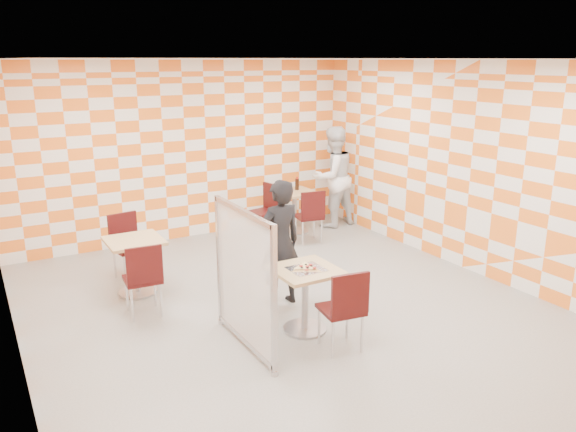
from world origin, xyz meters
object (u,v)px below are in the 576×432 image
Objects in this scene: man_dark at (280,243)px; chair_empty_near at (144,275)px; soda_bottle at (297,184)px; second_table at (294,205)px; sport_bottle at (282,186)px; chair_main_front at (345,305)px; chair_second_side at (267,206)px; man_white at (333,177)px; main_table at (305,289)px; partition at (244,279)px; chair_empty_far at (127,241)px; empty_table at (135,257)px; chair_second_front at (311,213)px.

chair_empty_near is at bearing -18.92° from man_dark.
soda_bottle is (1.84, 2.65, 0.05)m from man_dark.
second_table is 0.47× the size of man_dark.
sport_bottle is 0.87× the size of soda_bottle.
chair_second_side is at bearing 73.15° from chair_main_front.
man_white is 0.72m from soda_bottle.
main_table is 3.26× the size of soda_bottle.
soda_bottle is (0.11, 0.09, 0.34)m from second_table.
man_dark is at bearing 38.59° from man_white.
man_dark is (0.02, 1.42, 0.26)m from chair_main_front.
partition reaches higher than chair_main_front.
chair_second_side is 1.00× the size of chair_empty_near.
chair_main_front is 0.50× the size of man_white.
chair_empty_near is (-3.31, -2.09, 0.04)m from second_table.
chair_empty_near is 1.68m from man_dark.
soda_bottle is at bearing 13.50° from chair_empty_far.
chair_main_front is 4.40m from sport_bottle.
empty_table is 0.81× the size of chair_empty_far.
main_table is at bearing -118.79° from second_table.
empty_table is 3.75× the size of sport_bottle.
chair_empty_near is 4.07m from soda_bottle.
chair_main_front is (0.09, -0.64, 0.04)m from main_table.
empty_table is 0.48× the size of partition.
partition is (0.55, -2.68, 0.25)m from chair_empty_far.
man_dark is at bearing -124.01° from second_table.
man_white reaches higher than man_dark.
chair_main_front is at bearing -110.72° from sport_bottle.
chair_second_front and chair_second_side have the same top height.
partition is at bearing -127.70° from second_table.
empty_table is at bearing 81.86° from chair_empty_near.
chair_second_front is 2.46m from man_dark.
chair_second_side is (-0.42, 0.76, 0.00)m from chair_second_front.
chair_second_front is (1.73, 2.62, 0.04)m from main_table.
main_table is 3.96m from soda_bottle.
chair_second_front is at bearing -133.82° from man_dark.
empty_table is at bearing -95.01° from chair_empty_far.
chair_second_front is 0.50× the size of man_white.
man_dark reaches higher than second_table.
main_table is 0.81× the size of chair_second_side.
empty_table is 3.15m from chair_second_front.
partition is at bearing -133.27° from chair_second_front.
partition reaches higher than chair_empty_near.
chair_second_front is 1.00× the size of chair_empty_near.
sport_bottle is (1.54, 2.68, 0.03)m from man_dark.
empty_table is at bearing 11.70° from man_white.
empty_table is at bearing -157.56° from second_table.
chair_main_front reaches higher than empty_table.
partition is at bearing -73.52° from empty_table.
man_dark is (0.11, 0.78, 0.30)m from main_table.
chair_main_front is 4.02× the size of soda_bottle.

